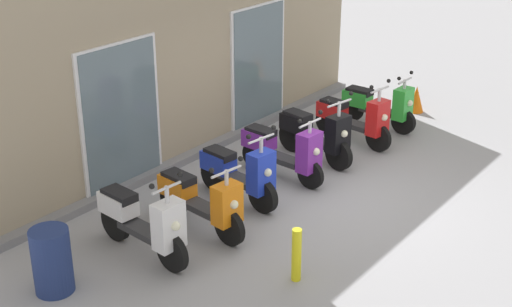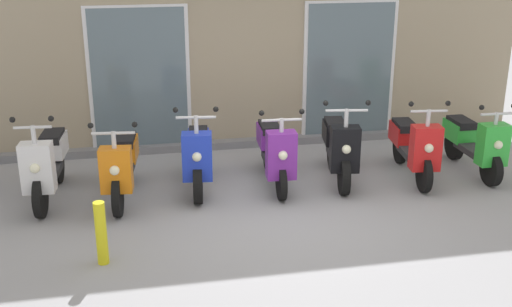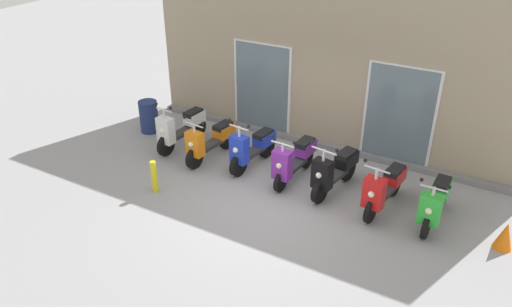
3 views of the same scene
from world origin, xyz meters
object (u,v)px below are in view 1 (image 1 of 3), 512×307
object	(u,v)px
trash_bin	(52,261)
traffic_cone	(416,99)
scooter_purple	(284,150)
scooter_blue	(239,172)
scooter_red	(354,118)
curb_bollard	(296,255)
scooter_black	(316,134)
scooter_orange	(201,200)
scooter_white	(143,221)
scooter_green	(379,105)

from	to	relation	value
trash_bin	traffic_cone	size ratio (longest dim) A/B	1.58
scooter_purple	trash_bin	size ratio (longest dim) A/B	1.97
scooter_blue	scooter_red	bearing A→B (deg)	-3.41
scooter_blue	scooter_purple	size ratio (longest dim) A/B	0.96
curb_bollard	trash_bin	bearing A→B (deg)	132.13
scooter_black	trash_bin	xyz separation A→B (m)	(-5.14, 0.35, -0.08)
scooter_orange	scooter_white	bearing A→B (deg)	171.54
scooter_blue	scooter_purple	distance (m)	1.05
trash_bin	scooter_black	bearing A→B (deg)	-3.85
scooter_orange	scooter_black	distance (m)	2.97
scooter_white	trash_bin	world-z (taller)	scooter_white
scooter_black	traffic_cone	bearing A→B (deg)	-4.58
scooter_red	traffic_cone	distance (m)	2.21
scooter_green	curb_bollard	distance (m)	5.48
scooter_black	scooter_green	distance (m)	2.01
scooter_purple	curb_bollard	bearing A→B (deg)	-141.35
scooter_orange	scooter_green	bearing A→B (deg)	-0.20
scooter_white	scooter_orange	world-z (taller)	scooter_white
scooter_red	curb_bollard	distance (m)	4.58
scooter_green	trash_bin	world-z (taller)	scooter_green
scooter_green	curb_bollard	xyz separation A→B (m)	(-5.20, -1.72, -0.10)
scooter_blue	scooter_purple	bearing A→B (deg)	-3.16
scooter_white	trash_bin	size ratio (longest dim) A/B	2.03
scooter_white	scooter_red	bearing A→B (deg)	-2.08
scooter_black	trash_bin	world-z (taller)	scooter_black
scooter_green	scooter_red	bearing A→B (deg)	-178.63
scooter_orange	trash_bin	size ratio (longest dim) A/B	2.02
trash_bin	scooter_green	bearing A→B (deg)	-3.46
scooter_red	scooter_green	world-z (taller)	scooter_red
scooter_orange	curb_bollard	distance (m)	1.76
scooter_red	trash_bin	distance (m)	6.22
scooter_black	scooter_green	xyz separation A→B (m)	(2.01, -0.09, -0.03)
scooter_purple	traffic_cone	size ratio (longest dim) A/B	3.10
scooter_orange	scooter_green	distance (m)	4.98
scooter_blue	scooter_green	world-z (taller)	scooter_blue
scooter_green	traffic_cone	size ratio (longest dim) A/B	3.00
scooter_orange	scooter_purple	bearing A→B (deg)	2.29
scooter_orange	scooter_black	size ratio (longest dim) A/B	1.04
scooter_blue	scooter_orange	bearing A→B (deg)	-172.10
curb_bollard	scooter_white	bearing A→B (deg)	111.09
trash_bin	traffic_cone	distance (m)	8.41
scooter_green	scooter_black	bearing A→B (deg)	177.54
scooter_purple	scooter_green	distance (m)	2.93
scooter_white	scooter_black	distance (m)	3.92
curb_bollard	scooter_green	bearing A→B (deg)	18.29
trash_bin	scooter_white	bearing A→B (deg)	-12.66
scooter_orange	traffic_cone	distance (m)	6.23
scooter_orange	scooter_purple	xyz separation A→B (m)	(2.05, 0.08, 0.02)
scooter_black	curb_bollard	xyz separation A→B (m)	(-3.19, -1.81, -0.14)
scooter_blue	scooter_red	xyz separation A→B (m)	(3.02, -0.18, 0.01)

